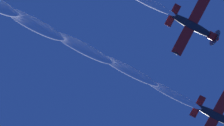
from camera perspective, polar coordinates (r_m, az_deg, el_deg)
The scene contains 2 objects.
airplane_lead at distance 63.32m, azimuth 14.10°, elevation -7.03°, with size 7.98×8.52×2.55m.
airplane_left_wingman at distance 61.27m, azimuth 10.92°, elevation 4.86°, with size 8.00×8.52×2.90m.
Camera 1 is at (7.97, 16.13, 1.40)m, focal length 68.00 mm.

